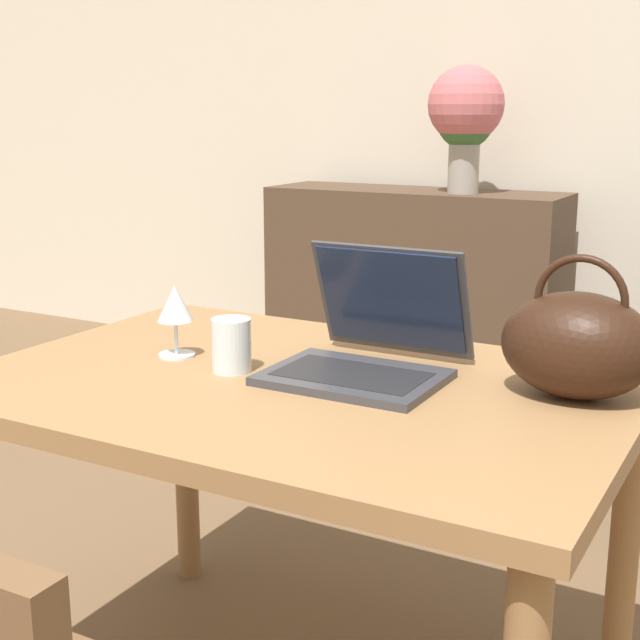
% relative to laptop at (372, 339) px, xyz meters
% --- Properties ---
extents(wall_back, '(10.00, 0.06, 2.70)m').
position_rel_laptop_xyz_m(wall_back, '(0.04, 2.35, 0.56)').
color(wall_back, beige).
rests_on(wall_back, ground_plane).
extents(dining_table, '(1.23, 0.84, 0.73)m').
position_rel_laptop_xyz_m(dining_table, '(-0.10, -0.12, -0.15)').
color(dining_table, olive).
rests_on(dining_table, ground_plane).
extents(sideboard, '(1.28, 0.40, 0.89)m').
position_rel_laptop_xyz_m(sideboard, '(-0.78, 2.04, -0.35)').
color(sideboard, '#4C3828').
rests_on(sideboard, ground_plane).
extents(laptop, '(0.32, 0.33, 0.24)m').
position_rel_laptop_xyz_m(laptop, '(0.00, 0.00, 0.00)').
color(laptop, '#38383D').
rests_on(laptop, dining_table).
extents(drinking_glass, '(0.08, 0.08, 0.10)m').
position_rel_laptop_xyz_m(drinking_glass, '(-0.24, -0.13, -0.01)').
color(drinking_glass, silver).
rests_on(drinking_glass, dining_table).
extents(wine_glass, '(0.07, 0.07, 0.15)m').
position_rel_laptop_xyz_m(wine_glass, '(-0.39, -0.10, 0.04)').
color(wine_glass, silver).
rests_on(wine_glass, dining_table).
extents(handbag, '(0.27, 0.20, 0.25)m').
position_rel_laptop_xyz_m(handbag, '(0.38, 0.03, 0.03)').
color(handbag, black).
rests_on(handbag, dining_table).
extents(flower_vase, '(0.31, 0.31, 0.51)m').
position_rel_laptop_xyz_m(flower_vase, '(-0.55, 1.99, 0.41)').
color(flower_vase, '#9E998E').
rests_on(flower_vase, sideboard).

